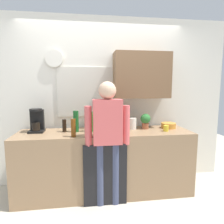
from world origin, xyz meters
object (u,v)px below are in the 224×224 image
object	(u,v)px
bottle_amber_beer	(73,128)
dish_soap	(111,124)
bottle_clear_soda	(92,122)
bottle_dark_sauce	(64,126)
coffee_maker	(37,121)
bottle_red_vinegar	(96,121)
potted_plant	(145,120)
bottle_green_wine	(76,121)
cup_yellow_cup	(166,128)
storage_canister	(132,123)
person_at_sink	(107,133)
mixing_bowl	(168,125)
bottle_olive_oil	(123,120)

from	to	relation	value
bottle_amber_beer	dish_soap	world-z (taller)	bottle_amber_beer
bottle_clear_soda	bottle_dark_sauce	size ratio (longest dim) A/B	1.56
bottle_dark_sauce	coffee_maker	bearing A→B (deg)	170.38
bottle_red_vinegar	potted_plant	world-z (taller)	potted_plant
bottle_green_wine	bottle_red_vinegar	xyz separation A→B (m)	(0.29, 0.19, -0.04)
bottle_clear_soda	cup_yellow_cup	bearing A→B (deg)	-6.92
bottle_amber_beer	storage_canister	distance (m)	0.90
dish_soap	person_at_sink	xyz separation A→B (m)	(-0.10, -0.46, -0.03)
bottle_clear_soda	bottle_dark_sauce	world-z (taller)	bottle_clear_soda
bottle_amber_beer	mixing_bowl	distance (m)	1.46
bottle_dark_sauce	potted_plant	xyz separation A→B (m)	(1.19, 0.04, 0.04)
bottle_red_vinegar	bottle_clear_soda	bearing A→B (deg)	-110.46
dish_soap	bottle_amber_beer	bearing A→B (deg)	-143.84
bottle_red_vinegar	mixing_bowl	distance (m)	1.11
bottle_green_wine	bottle_amber_beer	bearing A→B (deg)	-94.38
coffee_maker	bottle_olive_oil	distance (m)	1.26
coffee_maker	storage_canister	distance (m)	1.36
bottle_green_wine	bottle_dark_sauce	size ratio (longest dim) A/B	1.67
bottle_dark_sauce	bottle_olive_oil	bearing A→B (deg)	11.71
storage_canister	bottle_dark_sauce	bearing A→B (deg)	-176.97
bottle_amber_beer	coffee_maker	bearing A→B (deg)	146.40
bottle_amber_beer	bottle_olive_oil	distance (m)	0.86
coffee_maker	person_at_sink	distance (m)	1.05
coffee_maker	bottle_red_vinegar	bearing A→B (deg)	7.61
bottle_clear_soda	potted_plant	xyz separation A→B (m)	(0.81, 0.07, -0.01)
bottle_amber_beer	dish_soap	size ratio (longest dim) A/B	1.28
cup_yellow_cup	mixing_bowl	distance (m)	0.23
storage_canister	bottle_green_wine	bearing A→B (deg)	-175.41
dish_soap	bottle_dark_sauce	bearing A→B (deg)	-171.29
bottle_green_wine	bottle_dark_sauce	distance (m)	0.17
coffee_maker	person_at_sink	bearing A→B (deg)	-23.86
coffee_maker	bottle_dark_sauce	distance (m)	0.39
coffee_maker	potted_plant	distance (m)	1.57
bottle_clear_soda	potted_plant	size ratio (longest dim) A/B	1.22
bottle_clear_soda	dish_soap	distance (m)	0.32
coffee_maker	mixing_bowl	distance (m)	1.95
bottle_clear_soda	person_at_sink	world-z (taller)	person_at_sink
potted_plant	storage_canister	xyz separation A→B (m)	(-0.21, 0.01, -0.05)
bottle_clear_soda	person_at_sink	xyz separation A→B (m)	(0.19, -0.33, -0.09)
bottle_dark_sauce	storage_canister	world-z (taller)	bottle_dark_sauce
bottle_clear_soda	bottle_red_vinegar	world-z (taller)	bottle_clear_soda
coffee_maker	potted_plant	xyz separation A→B (m)	(1.57, -0.02, -0.01)
cup_yellow_cup	storage_canister	size ratio (longest dim) A/B	0.50
bottle_amber_beer	cup_yellow_cup	size ratio (longest dim) A/B	2.71
mixing_bowl	dish_soap	world-z (taller)	dish_soap
coffee_maker	potted_plant	size ratio (longest dim) A/B	1.43
coffee_maker	bottle_green_wine	size ratio (longest dim) A/B	1.10
mixing_bowl	storage_canister	size ratio (longest dim) A/B	1.29
bottle_clear_soda	cup_yellow_cup	xyz separation A→B (m)	(1.05, -0.13, -0.10)
bottle_green_wine	mixing_bowl	world-z (taller)	bottle_green_wine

